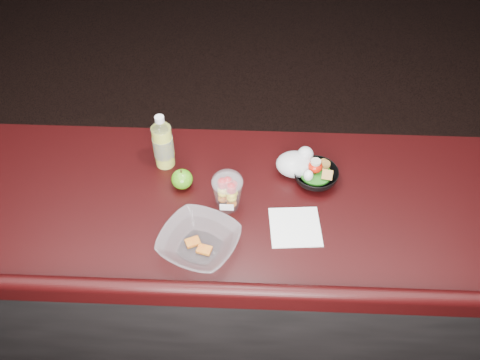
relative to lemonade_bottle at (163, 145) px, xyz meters
name	(u,v)px	position (x,y,z in m)	size (l,w,h in m)	color
room_shell	(219,38)	(0.25, -0.47, 0.72)	(8.00, 8.00, 8.00)	black
counter	(234,283)	(0.25, -0.17, -0.60)	(4.06, 0.71, 1.02)	black
lemonade_bottle	(163,145)	(0.00, 0.00, 0.00)	(0.07, 0.07, 0.22)	#D1DA38
fruit_cup	(228,191)	(0.23, -0.19, -0.02)	(0.10, 0.10, 0.14)	white
green_apple	(182,179)	(0.07, -0.11, -0.06)	(0.07, 0.07, 0.08)	#367D0E
plastic_bag	(297,163)	(0.46, -0.02, -0.05)	(0.13, 0.11, 0.10)	silver
snack_bowl	(315,175)	(0.53, -0.06, -0.06)	(0.17, 0.17, 0.08)	black
takeout_bowl	(199,242)	(0.15, -0.36, -0.06)	(0.31, 0.31, 0.06)	silver
paper_napkin	(295,227)	(0.45, -0.27, -0.09)	(0.16, 0.16, 0.00)	white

